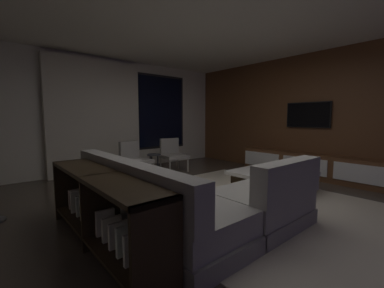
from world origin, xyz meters
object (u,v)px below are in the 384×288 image
object	(u,v)px
accent_chair_near_window	(172,153)
accent_chair_by_curtain	(134,158)
sectional_couch	(182,202)
media_console	(311,166)
coffee_table	(272,181)
console_table_behind_couch	(101,206)
side_stool	(154,158)
mounted_tv	(308,115)
book_stack_on_coffee_table	(279,167)

from	to	relation	value
accent_chair_near_window	accent_chair_by_curtain	bearing A→B (deg)	-175.73
sectional_couch	media_console	xyz separation A→B (m)	(3.59, 0.10, -0.04)
accent_chair_near_window	media_console	bearing A→B (deg)	-54.38
sectional_couch	coffee_table	world-z (taller)	sectional_couch
accent_chair_near_window	console_table_behind_couch	distance (m)	3.68
accent_chair_by_curtain	accent_chair_near_window	bearing A→B (deg)	4.27
accent_chair_by_curtain	side_stool	bearing A→B (deg)	4.96
side_stool	console_table_behind_couch	world-z (taller)	console_table_behind_couch
accent_chair_near_window	side_stool	world-z (taller)	accent_chair_near_window
accent_chair_near_window	mounted_tv	xyz separation A→B (m)	(2.00, -2.35, 0.92)
book_stack_on_coffee_table	accent_chair_near_window	xyz separation A→B (m)	(-0.45, 2.59, 0.02)
media_console	mounted_tv	xyz separation A→B (m)	(0.18, 0.20, 1.10)
mounted_tv	console_table_behind_couch	world-z (taller)	mounted_tv
sectional_couch	book_stack_on_coffee_table	size ratio (longest dim) A/B	8.31
media_console	coffee_table	bearing A→B (deg)	-178.70
accent_chair_by_curtain	sectional_couch	bearing A→B (deg)	-105.19
side_stool	console_table_behind_couch	bearing A→B (deg)	-130.70
accent_chair_by_curtain	console_table_behind_couch	distance (m)	2.92
coffee_table	console_table_behind_couch	distance (m)	2.95
accent_chair_near_window	console_table_behind_couch	world-z (taller)	accent_chair_near_window
sectional_couch	coffee_table	distance (m)	2.03
book_stack_on_coffee_table	console_table_behind_couch	size ratio (longest dim) A/B	0.14
sectional_couch	coffee_table	xyz separation A→B (m)	(2.03, 0.07, -0.10)
sectional_couch	accent_chair_by_curtain	bearing A→B (deg)	74.81
accent_chair_by_curtain	coffee_table	bearing A→B (deg)	-61.98
accent_chair_by_curtain	console_table_behind_couch	size ratio (longest dim) A/B	0.37
accent_chair_near_window	mounted_tv	world-z (taller)	mounted_tv
sectional_couch	coffee_table	size ratio (longest dim) A/B	2.16
book_stack_on_coffee_table	media_console	xyz separation A→B (m)	(1.38, 0.05, -0.16)
book_stack_on_coffee_table	accent_chair_near_window	distance (m)	2.63
coffee_table	media_console	distance (m)	1.57
coffee_table	accent_chair_near_window	world-z (taller)	accent_chair_near_window
coffee_table	mounted_tv	world-z (taller)	mounted_tv
book_stack_on_coffee_table	console_table_behind_couch	distance (m)	3.13
coffee_table	book_stack_on_coffee_table	distance (m)	0.29
sectional_couch	accent_chair_near_window	distance (m)	3.19
accent_chair_by_curtain	console_table_behind_couch	world-z (taller)	accent_chair_by_curtain
coffee_table	mounted_tv	bearing A→B (deg)	7.62
sectional_couch	accent_chair_by_curtain	world-z (taller)	sectional_couch
book_stack_on_coffee_table	media_console	distance (m)	1.39
mounted_tv	sectional_couch	bearing A→B (deg)	-175.47
coffee_table	accent_chair_by_curtain	distance (m)	2.84
accent_chair_by_curtain	mounted_tv	distance (m)	3.93
accent_chair_near_window	mounted_tv	bearing A→B (deg)	-49.50
accent_chair_near_window	media_console	xyz separation A→B (m)	(1.82, -2.54, -0.18)
accent_chair_near_window	accent_chair_by_curtain	xyz separation A→B (m)	(-1.07, -0.08, 0.00)
sectional_couch	book_stack_on_coffee_table	xyz separation A→B (m)	(2.22, 0.05, 0.12)
coffee_table	console_table_behind_couch	world-z (taller)	console_table_behind_couch
sectional_couch	coffee_table	bearing A→B (deg)	1.85
coffee_table	book_stack_on_coffee_table	world-z (taller)	book_stack_on_coffee_table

